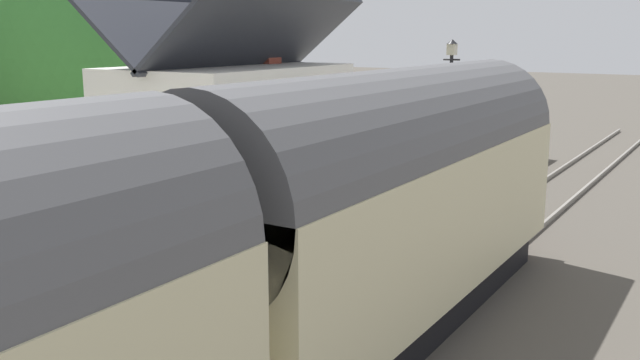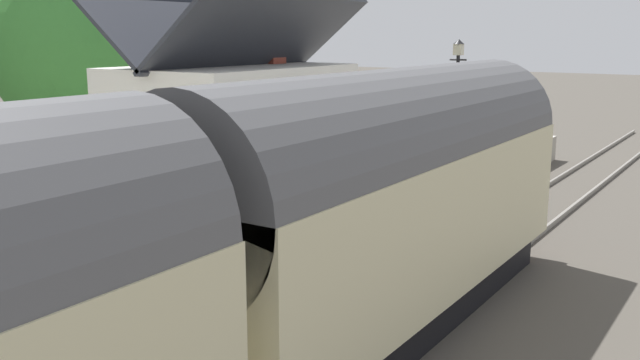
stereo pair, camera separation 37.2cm
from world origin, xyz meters
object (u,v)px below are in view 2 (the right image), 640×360
object	(u,v)px
planter_by_door	(152,228)
train	(174,282)
tree_behind_building	(232,50)
station_building	(234,124)
planter_bench_left	(482,137)
lamp_post_platform	(457,80)
tree_far_left	(70,43)
bench_by_lamp	(1,272)

from	to	relation	value
planter_by_door	train	bearing A→B (deg)	-130.11
planter_by_door	tree_behind_building	size ratio (longest dim) A/B	0.16
station_building	tree_behind_building	distance (m)	8.09
planter_bench_left	tree_behind_building	world-z (taller)	tree_behind_building
train	tree_behind_building	bearing A→B (deg)	38.27
lamp_post_platform	tree_far_left	distance (m)	11.52
station_building	planter_bench_left	world-z (taller)	station_building
planter_bench_left	train	bearing A→B (deg)	-169.99
bench_by_lamp	lamp_post_platform	bearing A→B (deg)	-6.36
train	station_building	bearing A→B (deg)	36.51
planter_bench_left	station_building	bearing A→B (deg)	163.37
planter_by_door	tree_far_left	size ratio (longest dim) A/B	0.14
tree_behind_building	tree_far_left	world-z (taller)	tree_far_left
lamp_post_platform	tree_behind_building	bearing A→B (deg)	88.46
lamp_post_platform	planter_bench_left	bearing A→B (deg)	8.71
station_building	lamp_post_platform	xyz separation A→B (m)	(5.79, -3.46, 0.91)
station_building	planter_by_door	world-z (taller)	station_building
train	station_building	size ratio (longest dim) A/B	3.23
station_building	tree_far_left	distance (m)	6.94
lamp_post_platform	station_building	bearing A→B (deg)	149.10
lamp_post_platform	tree_far_left	size ratio (longest dim) A/B	0.50
station_building	planter_by_door	bearing A→B (deg)	-155.77
tree_far_left	tree_behind_building	bearing A→B (deg)	-14.93
planter_by_door	tree_behind_building	distance (m)	13.48
tree_far_left	station_building	bearing A→B (deg)	-93.19
lamp_post_platform	tree_far_left	bearing A→B (deg)	118.17
station_building	planter_by_door	xyz separation A→B (m)	(-4.92, -2.21, -1.19)
planter_bench_left	tree_behind_building	size ratio (longest dim) A/B	0.13
bench_by_lamp	planter_bench_left	bearing A→B (deg)	-3.02
lamp_post_platform	tree_behind_building	size ratio (longest dim) A/B	0.58
bench_by_lamp	tree_behind_building	xyz separation A→B (m)	(13.69, 7.11, 2.90)
bench_by_lamp	lamp_post_platform	size ratio (longest dim) A/B	0.37
planter_bench_left	tree_far_left	bearing A→B (deg)	134.18
station_building	planter_bench_left	size ratio (longest dim) A/B	7.20
station_building	bench_by_lamp	xyz separation A→B (m)	(-7.67, -1.96, -1.25)
station_building	bench_by_lamp	distance (m)	8.02
station_building	planter_by_door	distance (m)	5.52
train	planter_bench_left	distance (m)	18.03
bench_by_lamp	planter_by_door	bearing A→B (deg)	-5.19
station_building	planter_by_door	size ratio (longest dim) A/B	5.90
train	planter_by_door	distance (m)	5.01
tree_behind_building	tree_far_left	xyz separation A→B (m)	(-5.65, 1.51, 0.29)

